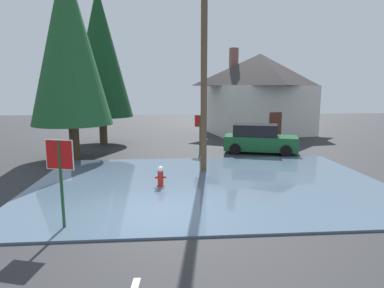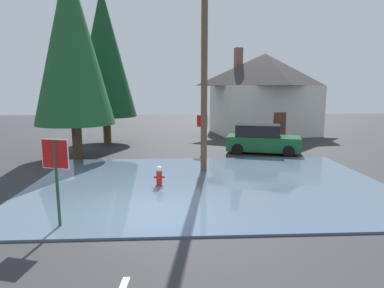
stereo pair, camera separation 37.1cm
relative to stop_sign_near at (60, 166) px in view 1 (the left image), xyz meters
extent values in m
cube|color=#2D2D30|center=(2.41, 0.97, -1.79)|extent=(80.00, 80.00, 0.10)
cube|color=#4C6075|center=(4.40, 3.87, -1.71)|extent=(13.67, 9.37, 0.07)
cube|color=silver|center=(2.40, -0.49, -1.74)|extent=(4.02, 0.44, 0.01)
cylinder|color=#1E4C28|center=(0.00, 0.00, -0.54)|extent=(0.08, 0.08, 2.41)
cube|color=white|center=(0.00, 0.00, 0.29)|extent=(0.76, 0.24, 0.78)
cube|color=red|center=(0.00, 0.00, 0.29)|extent=(0.72, 0.24, 0.74)
cylinder|color=#AD231E|center=(2.50, 3.61, -1.70)|extent=(0.30, 0.30, 0.10)
cylinder|color=#AD231E|center=(2.50, 3.61, -1.37)|extent=(0.22, 0.22, 0.55)
sphere|color=white|center=(2.50, 3.61, -1.03)|extent=(0.24, 0.24, 0.24)
cylinder|color=#AD231E|center=(2.34, 3.61, -1.34)|extent=(0.10, 0.09, 0.09)
cylinder|color=#AD231E|center=(2.66, 3.61, -1.34)|extent=(0.10, 0.09, 0.09)
cylinder|color=#AD231E|center=(2.50, 3.45, -1.34)|extent=(0.11, 0.10, 0.11)
cylinder|color=brown|center=(4.40, 5.88, 3.08)|extent=(0.28, 0.28, 9.66)
cylinder|color=#1E4C28|center=(4.67, 10.07, -0.63)|extent=(0.08, 0.08, 2.24)
cube|color=white|center=(4.67, 10.07, 0.16)|extent=(0.60, 0.38, 0.70)
cube|color=red|center=(4.67, 10.07, 0.16)|extent=(0.58, 0.37, 0.66)
cube|color=beige|center=(10.53, 18.64, 0.26)|extent=(8.56, 7.09, 4.01)
pyramid|color=#332D2D|center=(10.53, 18.64, 3.56)|extent=(9.24, 7.65, 2.60)
cube|color=brown|center=(8.46, 19.36, 4.21)|extent=(0.69, 0.69, 2.34)
cube|color=#592D1E|center=(11.03, 15.72, -0.74)|extent=(1.00, 0.23, 2.00)
cube|color=#195B2D|center=(8.27, 10.14, -1.15)|extent=(4.47, 2.85, 0.83)
cube|color=black|center=(7.95, 10.23, -0.40)|extent=(2.82, 2.18, 0.68)
cylinder|color=black|center=(9.87, 10.57, -1.42)|extent=(0.68, 0.39, 0.64)
cylinder|color=black|center=(9.37, 8.90, -1.42)|extent=(0.68, 0.39, 0.64)
cylinder|color=black|center=(7.17, 11.37, -1.42)|extent=(0.68, 0.39, 0.64)
cylinder|color=black|center=(6.67, 9.71, -1.42)|extent=(0.68, 0.39, 0.64)
cylinder|color=#4C3823|center=(-2.18, 9.25, -0.82)|extent=(0.52, 0.52, 1.86)
cone|color=#1E5128|center=(-2.18, 9.25, 4.35)|extent=(4.13, 4.13, 8.47)
cylinder|color=#4C3823|center=(-1.60, 14.26, -0.81)|extent=(0.52, 0.52, 1.87)
cone|color=#143D1E|center=(-1.60, 14.26, 4.38)|extent=(4.15, 4.15, 8.52)
camera|label=1|loc=(2.75, -8.46, 1.94)|focal=30.54mm
camera|label=2|loc=(3.12, -8.48, 1.94)|focal=30.54mm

